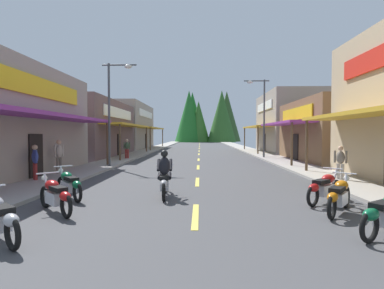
% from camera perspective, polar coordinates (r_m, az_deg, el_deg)
% --- Properties ---
extents(ground, '(10.23, 94.86, 0.10)m').
position_cam_1_polar(ground, '(32.30, 1.32, -1.79)').
color(ground, '#424244').
extents(sidewalk_left, '(2.35, 94.86, 0.12)m').
position_cam_1_polar(sidewalk_left, '(32.92, -9.70, -1.55)').
color(sidewalk_left, '#9E9991').
rests_on(sidewalk_left, ground).
extents(sidewalk_right, '(2.35, 94.86, 0.12)m').
position_cam_1_polar(sidewalk_right, '(32.88, 12.36, -1.58)').
color(sidewalk_right, '#9E9991').
rests_on(sidewalk_right, ground).
extents(centerline_dashes, '(0.16, 67.61, 0.01)m').
position_cam_1_polar(centerline_dashes, '(34.16, 1.33, -1.49)').
color(centerline_dashes, '#E0C64C').
rests_on(centerline_dashes, ground).
extents(storefront_left_middle, '(10.21, 12.83, 5.14)m').
position_cam_1_polar(storefront_left_middle, '(30.25, -21.35, 2.78)').
color(storefront_left_middle, brown).
rests_on(storefront_left_middle, ground).
extents(storefront_left_far, '(8.67, 13.67, 6.22)m').
position_cam_1_polar(storefront_left_far, '(43.39, -13.16, 3.31)').
color(storefront_left_far, gray).
rests_on(storefront_left_far, ground).
extents(storefront_right_middle, '(8.24, 9.74, 4.65)m').
position_cam_1_polar(storefront_right_middle, '(25.46, 25.97, 2.34)').
color(storefront_right_middle, brown).
rests_on(storefront_right_middle, ground).
extents(storefront_right_far, '(10.41, 10.44, 6.68)m').
position_cam_1_polar(storefront_right_far, '(36.46, 20.18, 3.85)').
color(storefront_right_far, gray).
rests_on(storefront_right_far, ground).
extents(streetlamp_left, '(2.12, 0.30, 6.44)m').
position_cam_1_polar(streetlamp_left, '(19.40, -14.53, 8.10)').
color(streetlamp_left, '#474C51').
rests_on(streetlamp_left, ground).
extents(streetlamp_right, '(2.12, 0.30, 6.65)m').
position_cam_1_polar(streetlamp_right, '(26.15, 12.85, 6.78)').
color(streetlamp_right, '#474C51').
rests_on(streetlamp_right, ground).
extents(motorcycle_parked_right_2, '(1.38, 1.76, 1.04)m').
position_cam_1_polar(motorcycle_parked_right_2, '(8.89, 26.09, -8.64)').
color(motorcycle_parked_right_2, black).
rests_on(motorcycle_parked_right_2, ground).
extents(motorcycle_parked_right_3, '(1.65, 1.52, 1.04)m').
position_cam_1_polar(motorcycle_parked_right_3, '(10.04, 23.81, -7.40)').
color(motorcycle_parked_right_3, black).
rests_on(motorcycle_parked_right_3, ground).
extents(motorcycle_parked_left_1, '(1.60, 1.57, 1.04)m').
position_cam_1_polar(motorcycle_parked_left_1, '(8.86, -24.46, -8.66)').
color(motorcycle_parked_left_1, black).
rests_on(motorcycle_parked_left_1, ground).
extents(motorcycle_parked_left_2, '(1.52, 1.64, 1.04)m').
position_cam_1_polar(motorcycle_parked_left_2, '(10.56, -22.24, -6.92)').
color(motorcycle_parked_left_2, black).
rests_on(motorcycle_parked_left_2, ground).
extents(rider_cruising_lead, '(0.61, 2.14, 1.57)m').
position_cam_1_polar(rider_cruising_lead, '(10.12, -5.23, -6.21)').
color(rider_cruising_lead, black).
rests_on(rider_cruising_lead, ground).
extents(pedestrian_by_shop, '(0.43, 0.46, 1.64)m').
position_cam_1_polar(pedestrian_by_shop, '(14.67, -27.57, -2.73)').
color(pedestrian_by_shop, maroon).
rests_on(pedestrian_by_shop, ground).
extents(pedestrian_browsing, '(0.56, 0.32, 1.69)m').
position_cam_1_polar(pedestrian_browsing, '(24.95, -12.22, -0.60)').
color(pedestrian_browsing, maroon).
rests_on(pedestrian_browsing, ground).
extents(pedestrian_waiting, '(0.38, 0.53, 1.81)m').
position_cam_1_polar(pedestrian_waiting, '(16.56, -23.87, -1.76)').
color(pedestrian_waiting, '#726659').
rests_on(pedestrian_waiting, ground).
extents(pedestrian_strolling, '(0.44, 0.44, 1.58)m').
position_cam_1_polar(pedestrian_strolling, '(14.65, 26.28, -2.85)').
color(pedestrian_strolling, '#B2A599').
rests_on(pedestrian_strolling, ground).
extents(treeline_backdrop, '(17.76, 13.97, 13.83)m').
position_cam_1_polar(treeline_backdrop, '(80.16, 3.07, 5.12)').
color(treeline_backdrop, '#2F6223').
rests_on(treeline_backdrop, ground).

